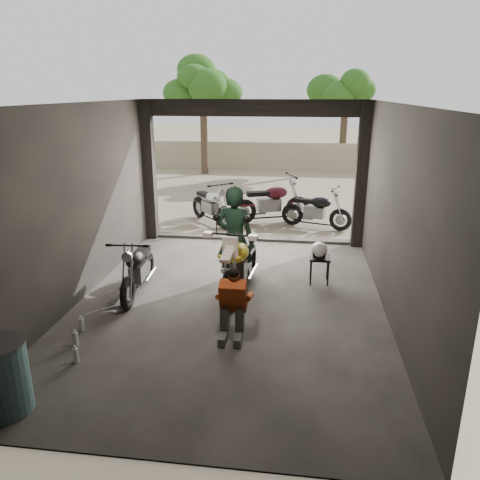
% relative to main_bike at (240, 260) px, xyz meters
% --- Properties ---
extents(ground, '(80.00, 80.00, 0.00)m').
position_rel_main_bike_xyz_m(ground, '(-0.12, -0.40, -0.65)').
color(ground, '#7A6D56').
rests_on(ground, ground).
extents(garage, '(7.00, 7.13, 3.20)m').
position_rel_main_bike_xyz_m(garage, '(-0.12, 0.15, 0.63)').
color(garage, '#2D2B28').
rests_on(garage, ground).
extents(boundary_wall, '(18.00, 0.30, 1.20)m').
position_rel_main_bike_xyz_m(boundary_wall, '(-0.12, 13.60, -0.05)').
color(boundary_wall, gray).
rests_on(boundary_wall, ground).
extents(tree_left, '(2.20, 2.20, 5.60)m').
position_rel_main_bike_xyz_m(tree_left, '(-3.12, 12.10, 3.33)').
color(tree_left, '#382B1E').
rests_on(tree_left, ground).
extents(tree_right, '(2.20, 2.20, 5.00)m').
position_rel_main_bike_xyz_m(tree_right, '(2.68, 13.60, 2.91)').
color(tree_right, '#382B1E').
rests_on(tree_right, ground).
extents(main_bike, '(1.00, 2.03, 1.30)m').
position_rel_main_bike_xyz_m(main_bike, '(0.00, 0.00, 0.00)').
color(main_bike, white).
rests_on(main_bike, ground).
extents(left_bike, '(0.73, 1.59, 1.05)m').
position_rel_main_bike_xyz_m(left_bike, '(-1.75, -0.17, -0.12)').
color(left_bike, black).
rests_on(left_bike, ground).
extents(outside_bike_a, '(1.63, 1.72, 1.14)m').
position_rel_main_bike_xyz_m(outside_bike_a, '(-1.36, 4.45, -0.08)').
color(outside_bike_a, black).
rests_on(outside_bike_a, ground).
extents(outside_bike_b, '(2.03, 1.40, 1.27)m').
position_rel_main_bike_xyz_m(outside_bike_b, '(0.20, 4.74, -0.02)').
color(outside_bike_b, '#431018').
rests_on(outside_bike_b, ground).
extents(outside_bike_c, '(1.73, 1.12, 1.08)m').
position_rel_main_bike_xyz_m(outside_bike_c, '(1.38, 4.36, -0.11)').
color(outside_bike_c, black).
rests_on(outside_bike_c, ground).
extents(rider, '(0.77, 0.59, 1.89)m').
position_rel_main_bike_xyz_m(rider, '(-0.11, 0.16, 0.30)').
color(rider, black).
rests_on(rider, ground).
extents(mechanic, '(0.50, 0.68, 0.98)m').
position_rel_main_bike_xyz_m(mechanic, '(0.09, -1.47, -0.16)').
color(mechanic, '#B94518').
rests_on(mechanic, ground).
extents(stool, '(0.37, 0.37, 0.51)m').
position_rel_main_bike_xyz_m(stool, '(1.37, 0.71, -0.22)').
color(stool, black).
rests_on(stool, ground).
extents(helmet, '(0.37, 0.38, 0.29)m').
position_rel_main_bike_xyz_m(helmet, '(1.35, 0.68, 0.00)').
color(helmet, white).
rests_on(helmet, stool).
extents(oil_drum, '(0.66, 0.66, 0.84)m').
position_rel_main_bike_xyz_m(oil_drum, '(-2.12, -3.40, -0.23)').
color(oil_drum, '#3E6468').
rests_on(oil_drum, ground).
extents(sign_post, '(0.78, 0.08, 2.34)m').
position_rel_main_bike_xyz_m(sign_post, '(3.29, 3.37, 0.93)').
color(sign_post, black).
rests_on(sign_post, ground).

